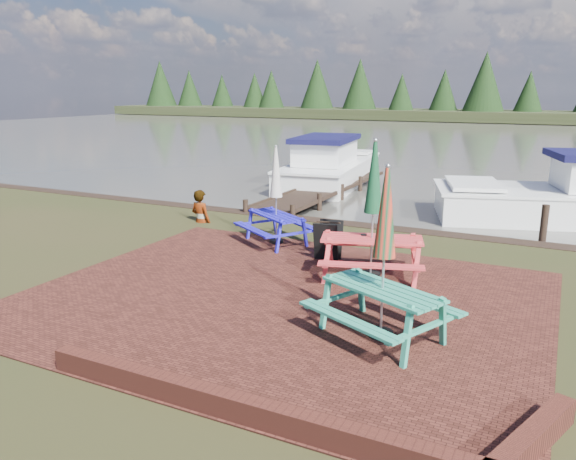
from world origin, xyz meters
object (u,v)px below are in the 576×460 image
(picnic_table_blue, at_px, (276,210))
(person, at_px, (200,190))
(boat_jetty, at_px, (330,169))
(chalkboard, at_px, (328,240))
(picnic_table_red, at_px, (372,231))
(jetty, at_px, (324,189))
(picnic_table_teal, at_px, (383,280))

(picnic_table_blue, relative_size, person, 1.30)
(boat_jetty, bearing_deg, chalkboard, -75.19)
(picnic_table_blue, xyz_separation_m, person, (-2.96, 1.05, 0.08))
(chalkboard, relative_size, person, 0.47)
(picnic_table_blue, bearing_deg, picnic_table_red, 6.05)
(picnic_table_red, height_order, boat_jetty, picnic_table_red)
(picnic_table_red, height_order, jetty, picnic_table_red)
(picnic_table_red, xyz_separation_m, boat_jetty, (-5.46, 11.22, -0.49))
(jetty, bearing_deg, picnic_table_red, -61.66)
(picnic_table_red, xyz_separation_m, picnic_table_blue, (-2.89, 1.47, -0.13))
(jetty, xyz_separation_m, boat_jetty, (-0.91, 2.77, 0.35))
(picnic_table_blue, height_order, boat_jetty, picnic_table_blue)
(picnic_table_red, distance_m, jetty, 9.63)
(picnic_table_blue, relative_size, boat_jetty, 0.29)
(picnic_table_blue, height_order, jetty, picnic_table_blue)
(picnic_table_red, bearing_deg, chalkboard, 131.04)
(picnic_table_red, bearing_deg, picnic_table_teal, -86.03)
(jetty, bearing_deg, person, -102.30)
(person, bearing_deg, picnic_table_red, 166.85)
(picnic_table_teal, xyz_separation_m, picnic_table_blue, (-3.90, 4.06, -0.09))
(picnic_table_teal, bearing_deg, chalkboard, 148.93)
(picnic_table_red, height_order, picnic_table_blue, picnic_table_red)
(picnic_table_blue, bearing_deg, boat_jetty, 137.82)
(boat_jetty, distance_m, person, 8.72)
(picnic_table_teal, distance_m, person, 8.56)
(jetty, height_order, boat_jetty, boat_jetty)
(person, bearing_deg, picnic_table_blue, 170.65)
(jetty, distance_m, boat_jetty, 2.94)
(boat_jetty, bearing_deg, picnic_table_blue, -82.41)
(picnic_table_red, xyz_separation_m, jetty, (-4.56, 8.45, -0.84))
(chalkboard, bearing_deg, person, 150.90)
(picnic_table_red, bearing_deg, picnic_table_blue, 135.64)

